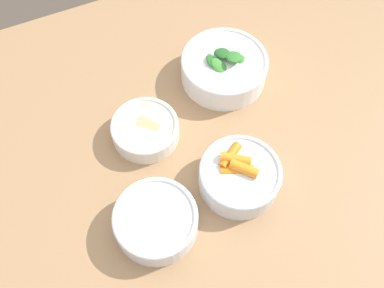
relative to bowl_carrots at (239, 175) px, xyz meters
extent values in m
plane|color=#4C4238|center=(-0.03, -0.10, -0.78)|extent=(10.00, 10.00, 0.00)
cube|color=#99724C|center=(-0.03, -0.10, -0.05)|extent=(1.22, 1.01, 0.03)
cube|color=olive|center=(-0.59, -0.55, -0.42)|extent=(0.06, 0.06, 0.72)
cylinder|color=silver|center=(0.00, 0.00, -0.01)|extent=(0.16, 0.16, 0.05)
torus|color=silver|center=(0.00, 0.00, 0.02)|extent=(0.16, 0.16, 0.01)
cylinder|color=orange|center=(0.01, -0.01, 0.01)|extent=(0.06, 0.04, 0.02)
cylinder|color=orange|center=(0.01, -0.03, 0.01)|extent=(0.03, 0.05, 0.02)
cylinder|color=orange|center=(0.03, 0.03, 0.01)|extent=(0.04, 0.04, 0.02)
cylinder|color=orange|center=(-0.01, 0.00, 0.01)|extent=(0.05, 0.04, 0.02)
cylinder|color=orange|center=(0.00, 0.00, 0.01)|extent=(0.06, 0.04, 0.02)
cylinder|color=orange|center=(0.00, 0.00, 0.01)|extent=(0.02, 0.05, 0.02)
cylinder|color=orange|center=(0.00, -0.02, 0.03)|extent=(0.06, 0.05, 0.02)
cylinder|color=orange|center=(-0.01, 0.00, 0.03)|extent=(0.05, 0.05, 0.02)
cylinder|color=orange|center=(0.00, -0.04, 0.02)|extent=(0.06, 0.05, 0.02)
cylinder|color=white|center=(-0.09, -0.25, 0.00)|extent=(0.19, 0.19, 0.06)
torus|color=white|center=(-0.09, -0.25, 0.02)|extent=(0.19, 0.19, 0.01)
ellipsoid|color=#3D8433|center=(-0.07, -0.24, 0.03)|extent=(0.04, 0.05, 0.02)
ellipsoid|color=#3D8433|center=(-0.13, -0.23, 0.02)|extent=(0.04, 0.05, 0.02)
ellipsoid|color=#2D7028|center=(-0.11, -0.24, 0.03)|extent=(0.06, 0.06, 0.03)
ellipsoid|color=#235B23|center=(-0.09, -0.27, 0.03)|extent=(0.05, 0.06, 0.03)
ellipsoid|color=#235B23|center=(-0.06, -0.26, 0.03)|extent=(0.04, 0.04, 0.02)
ellipsoid|color=#3D8433|center=(-0.02, -0.26, 0.01)|extent=(0.06, 0.07, 0.04)
cylinder|color=silver|center=(0.18, 0.02, -0.01)|extent=(0.16, 0.16, 0.05)
torus|color=silver|center=(0.18, 0.02, 0.02)|extent=(0.16, 0.16, 0.01)
cylinder|color=#936042|center=(0.18, 0.02, -0.01)|extent=(0.14, 0.14, 0.03)
ellipsoid|color=#AD7551|center=(0.12, 0.01, 0.01)|extent=(0.01, 0.01, 0.01)
ellipsoid|color=#8E5B3D|center=(0.12, -0.01, 0.01)|extent=(0.01, 0.01, 0.01)
ellipsoid|color=#AD7551|center=(0.22, -0.02, 0.01)|extent=(0.01, 0.01, 0.01)
ellipsoid|color=#AD7551|center=(0.22, -0.01, 0.01)|extent=(0.01, 0.01, 0.01)
ellipsoid|color=#A36B4C|center=(0.18, 0.06, 0.00)|extent=(0.01, 0.01, 0.01)
ellipsoid|color=#AD7551|center=(0.23, -0.02, 0.00)|extent=(0.01, 0.01, 0.01)
ellipsoid|color=#AD7551|center=(0.14, 0.05, 0.01)|extent=(0.01, 0.01, 0.01)
ellipsoid|color=#AD7551|center=(0.21, 0.00, 0.00)|extent=(0.01, 0.01, 0.01)
ellipsoid|color=#A36B4C|center=(0.19, 0.04, 0.00)|extent=(0.01, 0.01, 0.01)
ellipsoid|color=#A36B4C|center=(0.23, 0.00, 0.01)|extent=(0.01, 0.01, 0.01)
ellipsoid|color=#A36B4C|center=(0.14, 0.06, 0.01)|extent=(0.01, 0.01, 0.01)
ellipsoid|color=#AD7551|center=(0.19, -0.02, 0.00)|extent=(0.01, 0.01, 0.01)
cylinder|color=#E0A88E|center=(0.15, -0.01, 0.01)|extent=(0.03, 0.03, 0.01)
cylinder|color=tan|center=(0.19, -0.03, 0.01)|extent=(0.02, 0.02, 0.01)
cylinder|color=#E0A88E|center=(0.15, -0.03, 0.01)|extent=(0.03, 0.03, 0.01)
cylinder|color=silver|center=(0.13, -0.18, -0.01)|extent=(0.14, 0.14, 0.04)
torus|color=silver|center=(0.13, -0.18, 0.01)|extent=(0.14, 0.14, 0.01)
cube|color=tan|center=(0.13, -0.17, -0.01)|extent=(0.07, 0.07, 0.03)
cube|color=tan|center=(0.12, -0.20, 0.00)|extent=(0.05, 0.05, 0.02)
cube|color=tan|center=(0.12, -0.15, 0.00)|extent=(0.06, 0.06, 0.01)
cube|color=tan|center=(0.13, -0.17, 0.00)|extent=(0.06, 0.06, 0.02)
camera|label=1|loc=(0.23, 0.28, 0.74)|focal=40.00mm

